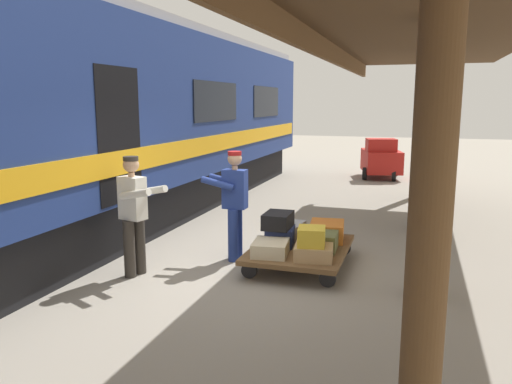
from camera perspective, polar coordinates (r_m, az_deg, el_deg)
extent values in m
plane|color=gray|center=(7.11, 1.08, -9.79)|extent=(60.00, 60.00, 0.00)
cylinder|color=brown|center=(13.51, 18.44, 6.61)|extent=(0.24, 0.24, 3.40)
cylinder|color=brown|center=(9.97, 18.51, 5.49)|extent=(0.24, 0.24, 3.40)
cylinder|color=brown|center=(6.44, 18.67, 3.14)|extent=(0.24, 0.24, 3.40)
cylinder|color=brown|center=(2.94, 19.18, -4.85)|extent=(0.24, 0.24, 3.40)
cube|color=#432E1A|center=(6.48, 19.61, 18.96)|extent=(3.20, 15.00, 0.16)
cube|color=brown|center=(6.61, 5.29, 17.28)|extent=(0.08, 15.00, 0.30)
cube|color=navy|center=(8.56, -24.00, 8.80)|extent=(3.00, 21.41, 2.90)
cube|color=black|center=(8.78, -23.11, -3.66)|extent=(2.55, 20.34, 0.90)
cube|color=#99999E|center=(8.68, -24.79, 19.06)|extent=(2.76, 20.98, 0.20)
cube|color=gold|center=(7.69, -15.13, 3.27)|extent=(0.03, 20.98, 0.36)
cube|color=black|center=(14.50, 1.23, 10.30)|extent=(0.02, 2.36, 0.84)
cube|color=black|center=(10.97, -4.51, 10.29)|extent=(0.02, 2.36, 0.84)
cube|color=black|center=(7.69, -15.65, 6.25)|extent=(0.12, 1.10, 2.00)
cube|color=brown|center=(7.56, 5.06, -6.50)|extent=(1.38, 1.88, 0.07)
cylinder|color=black|center=(6.81, 8.20, -9.81)|extent=(0.23, 0.05, 0.23)
cylinder|color=black|center=(7.06, -0.78, -8.95)|extent=(0.23, 0.05, 0.23)
cylinder|color=black|center=(8.22, 10.01, -6.32)|extent=(0.23, 0.05, 0.23)
cylinder|color=black|center=(8.43, 2.52, -5.75)|extent=(0.23, 0.05, 0.23)
cube|color=tan|center=(6.98, 6.63, -6.83)|extent=(0.58, 0.58, 0.20)
cube|color=beige|center=(7.12, 1.69, -6.42)|extent=(0.55, 0.63, 0.20)
cube|color=navy|center=(7.59, 2.79, -5.07)|extent=(0.47, 0.55, 0.27)
cube|color=brown|center=(7.46, 7.42, -5.51)|extent=(0.51, 0.62, 0.25)
cube|color=#9EA0A5|center=(8.08, 3.75, -4.33)|extent=(0.46, 0.65, 0.22)
cube|color=#CC6B23|center=(7.95, 8.11, -4.44)|extent=(0.59, 0.69, 0.28)
cube|color=black|center=(7.50, 2.53, -3.26)|extent=(0.40, 0.54, 0.23)
cube|color=gold|center=(6.90, 6.37, -5.07)|extent=(0.42, 0.45, 0.25)
cylinder|color=navy|center=(7.90, -2.15, -4.62)|extent=(0.16, 0.16, 0.82)
cylinder|color=navy|center=(7.72, -2.64, -4.98)|extent=(0.16, 0.16, 0.82)
cube|color=navy|center=(7.66, -2.43, 0.34)|extent=(0.36, 0.23, 0.60)
cylinder|color=tan|center=(7.61, -2.45, 2.79)|extent=(0.09, 0.09, 0.06)
sphere|color=tan|center=(7.59, -2.46, 3.84)|extent=(0.22, 0.22, 0.22)
cylinder|color=#A51919|center=(7.58, -2.46, 4.46)|extent=(0.21, 0.21, 0.06)
cylinder|color=navy|center=(7.86, -3.56, 1.33)|extent=(0.53, 0.11, 0.21)
cylinder|color=navy|center=(7.57, -4.41, 0.97)|extent=(0.53, 0.11, 0.21)
cylinder|color=#332D28|center=(7.24, -14.29, -6.33)|extent=(0.16, 0.16, 0.82)
cylinder|color=#332D28|center=(7.37, -13.16, -5.98)|extent=(0.16, 0.16, 0.82)
cube|color=silver|center=(7.14, -13.96, -0.68)|extent=(0.40, 0.30, 0.60)
cylinder|color=tan|center=(7.09, -14.08, 1.94)|extent=(0.09, 0.09, 0.06)
sphere|color=tan|center=(7.07, -14.12, 3.06)|extent=(0.22, 0.22, 0.22)
cylinder|color=#332D28|center=(7.06, -14.15, 3.73)|extent=(0.21, 0.21, 0.06)
cylinder|color=silver|center=(6.86, -13.68, -0.26)|extent=(0.54, 0.23, 0.21)
cylinder|color=silver|center=(7.08, -11.83, 0.14)|extent=(0.54, 0.23, 0.21)
cube|color=#B21E19|center=(16.71, 14.13, 3.46)|extent=(1.47, 1.91, 0.70)
cube|color=#B21E19|center=(16.31, 14.12, 5.07)|extent=(1.04, 0.89, 0.50)
cylinder|color=black|center=(16.13, 15.52, 1.91)|extent=(0.12, 0.40, 0.40)
cylinder|color=black|center=(16.19, 12.34, 2.07)|extent=(0.12, 0.40, 0.40)
cylinder|color=black|center=(17.32, 15.70, 2.45)|extent=(0.12, 0.40, 0.40)
cylinder|color=black|center=(17.38, 12.74, 2.60)|extent=(0.12, 0.40, 0.40)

